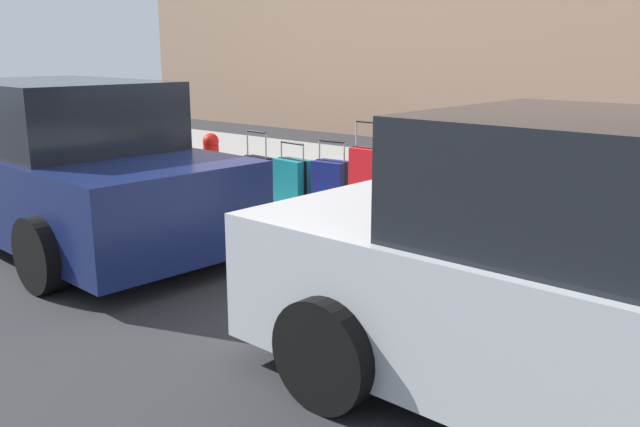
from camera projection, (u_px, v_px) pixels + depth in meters
The scene contains 13 objects.
ground_plane at pixel (285, 236), 7.14m from camera, with size 40.00×40.00×0.00m, color #28282B.
sidewalk_curb at pixel (414, 193), 8.97m from camera, with size 18.00×5.00×0.14m, color gray.
suitcase_black_0 at pixel (595, 233), 5.71m from camera, with size 0.51×0.23×0.80m.
suitcase_silver_1 at pixel (527, 213), 6.07m from camera, with size 0.46×0.22×0.92m.
suitcase_maroon_2 at pixel (464, 210), 6.42m from camera, with size 0.50×0.25×0.86m.
suitcase_olive_3 at pixel (411, 193), 6.78m from camera, with size 0.47×0.28×1.01m.
suitcase_red_4 at pixel (369, 184), 7.17m from camera, with size 0.42×0.19×1.07m.
suitcase_navy_5 at pixel (332, 186), 7.56m from camera, with size 0.41×0.29×0.82m.
suitcase_teal_6 at pixel (292, 182), 7.87m from camera, with size 0.46×0.28×0.75m.
suitcase_black_7 at pixel (257, 178), 8.21m from camera, with size 0.43×0.25×0.84m.
fire_hydrant at pixel (211, 160), 8.74m from camera, with size 0.39×0.21×0.74m.
bollard_post at pixel (177, 162), 8.98m from camera, with size 0.14×0.14×0.65m, color brown.
parked_car_navy_1 at pixel (60, 167), 6.88m from camera, with size 4.65×2.17×1.63m.
Camera 1 is at (-4.73, 5.00, 1.92)m, focal length 37.73 mm.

